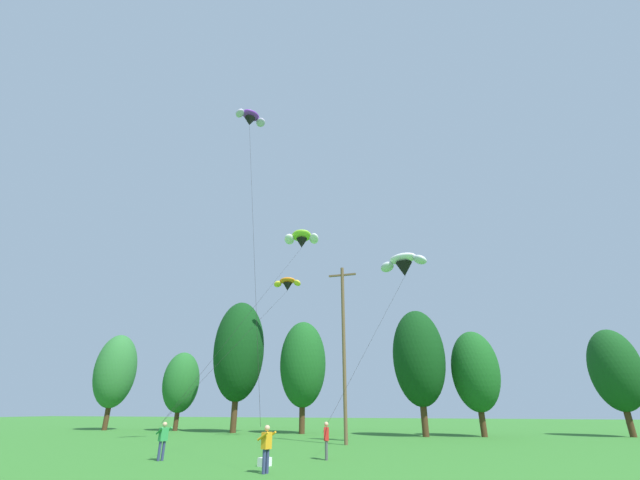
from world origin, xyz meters
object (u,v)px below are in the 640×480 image
object	(u,v)px
kite_flyer_far	(326,437)
kite_flyer_near	(163,438)
kite_flyer_mid	(266,445)
utility_pole	(344,345)
parafoil_kite_mid_purple	(250,118)
parafoil_kite_far_white	(403,264)
parafoil_kite_low_orange	(287,284)
picnic_cooler	(265,462)
parafoil_kite_high_lime_white	(302,239)

from	to	relation	value
kite_flyer_far	kite_flyer_near	bearing A→B (deg)	-161.37
kite_flyer_near	kite_flyer_mid	bearing A→B (deg)	-20.47
utility_pole	parafoil_kite_mid_purple	size ratio (longest dim) A/B	0.55
utility_pole	parafoil_kite_far_white	xyz separation A→B (m)	(4.89, -0.19, 5.91)
parafoil_kite_low_orange	picnic_cooler	size ratio (longest dim) A/B	30.01
kite_flyer_far	parafoil_kite_mid_purple	xyz separation A→B (m)	(-6.85, 2.23, 22.97)
parafoil_kite_low_orange	kite_flyer_far	bearing A→B (deg)	-60.42
parafoil_kite_low_orange	parafoil_kite_far_white	bearing A→B (deg)	-20.34
parafoil_kite_far_white	parafoil_kite_low_orange	distance (m)	11.82
kite_flyer_near	parafoil_kite_mid_purple	distance (m)	23.46
utility_pole	parafoil_kite_high_lime_white	distance (m)	15.86
kite_flyer_near	parafoil_kite_low_orange	bearing A→B (deg)	88.80
utility_pole	kite_flyer_near	xyz separation A→B (m)	(-6.50, -11.31, -5.66)
kite_flyer_far	parafoil_kite_low_orange	distance (m)	18.95
parafoil_kite_mid_purple	parafoil_kite_far_white	size ratio (longest dim) A/B	1.87
utility_pole	parafoil_kite_mid_purple	xyz separation A→B (m)	(-5.83, -6.54, 17.30)
kite_flyer_far	picnic_cooler	distance (m)	3.63
picnic_cooler	parafoil_kite_low_orange	bearing A→B (deg)	42.47
utility_pole	parafoil_kite_mid_purple	distance (m)	19.40
utility_pole	picnic_cooler	world-z (taller)	utility_pole
kite_flyer_near	picnic_cooler	xyz separation A→B (m)	(5.56, -0.41, -0.83)
parafoil_kite_mid_purple	parafoil_kite_low_orange	xyz separation A→B (m)	(-0.35, 10.45, -10.87)
utility_pole	kite_flyer_far	world-z (taller)	utility_pole
kite_flyer_far	picnic_cooler	bearing A→B (deg)	-123.67
parafoil_kite_far_white	picnic_cooler	distance (m)	17.90
parafoil_kite_far_white	kite_flyer_mid	bearing A→B (deg)	-110.05
kite_flyer_far	parafoil_kite_far_white	world-z (taller)	parafoil_kite_far_white
utility_pole	parafoil_kite_far_white	world-z (taller)	parafoil_kite_far_white
kite_flyer_near	parafoil_kite_mid_purple	world-z (taller)	parafoil_kite_mid_purple
kite_flyer_mid	picnic_cooler	size ratio (longest dim) A/B	3.25
kite_flyer_mid	kite_flyer_near	bearing A→B (deg)	159.53
utility_pole	picnic_cooler	xyz separation A→B (m)	(-0.94, -11.72, -6.49)
kite_flyer_mid	parafoil_kite_high_lime_white	world-z (taller)	parafoil_kite_high_lime_white
kite_flyer_far	utility_pole	bearing A→B (deg)	96.62
utility_pole	parafoil_kite_low_orange	world-z (taller)	parafoil_kite_low_orange
kite_flyer_near	parafoil_kite_mid_purple	xyz separation A→B (m)	(0.67, 4.77, 22.96)
kite_flyer_near	parafoil_kite_far_white	xyz separation A→B (m)	(11.39, 11.12, 11.57)
parafoil_kite_far_white	picnic_cooler	world-z (taller)	parafoil_kite_far_white
parafoil_kite_high_lime_white	parafoil_kite_mid_purple	distance (m)	14.94
kite_flyer_far	parafoil_kite_high_lime_white	xyz separation A→B (m)	(-7.15, 16.38, 18.16)
utility_pole	kite_flyer_near	size ratio (longest dim) A/B	7.55
parafoil_kite_mid_purple	picnic_cooler	bearing A→B (deg)	-46.62
parafoil_kite_mid_purple	kite_flyer_near	bearing A→B (deg)	-97.96
parafoil_kite_high_lime_white	parafoil_kite_far_white	xyz separation A→B (m)	(11.03, -7.79, -6.59)
kite_flyer_near	picnic_cooler	bearing A→B (deg)	-4.21
parafoil_kite_low_orange	parafoil_kite_high_lime_white	bearing A→B (deg)	89.25
parafoil_kite_mid_purple	parafoil_kite_far_white	world-z (taller)	parafoil_kite_mid_purple
kite_flyer_mid	kite_flyer_far	xyz separation A→B (m)	(1.06, 4.94, -0.01)
utility_pole	parafoil_kite_mid_purple	bearing A→B (deg)	-131.74
kite_flyer_near	kite_flyer_mid	world-z (taller)	same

